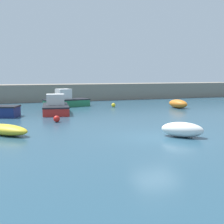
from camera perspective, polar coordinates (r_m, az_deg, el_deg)
The scene contains 9 objects.
ground_plane at distance 17.53m, azimuth 7.97°, elevation -4.98°, with size 120.00×120.00×0.20m, color #284C60.
harbor_breakwater at distance 42.08m, azimuth -8.79°, elevation 3.59°, with size 52.88×3.95×2.17m, color gray.
open_tender_yellow at distance 33.01m, azimuth 11.98°, elevation 1.49°, with size 1.50×2.72×0.88m.
rowboat_white_midwater at distance 19.06m, azimuth -18.95°, elevation -3.06°, with size 3.06×3.25×0.63m.
motorboat_with_cabin at distance 28.41m, azimuth -10.29°, elevation 0.90°, with size 2.93×5.20×1.71m.
dinghy_near_pier at distance 17.88m, azimuth 12.72°, elevation -3.16°, with size 2.49×2.47×0.83m.
motorboat_grey_hull at distance 34.18m, azimuth -8.45°, elevation 2.07°, with size 5.05×2.97×1.91m.
mooring_buoy_red at distance 23.17m, azimuth -10.09°, elevation -1.24°, with size 0.49×0.49×0.49m, color red.
mooring_buoy_yellow at distance 33.13m, azimuth 0.26°, elevation 1.27°, with size 0.43×0.43×0.43m, color yellow.
Camera 1 is at (-8.03, -15.15, 3.51)m, focal length 50.00 mm.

